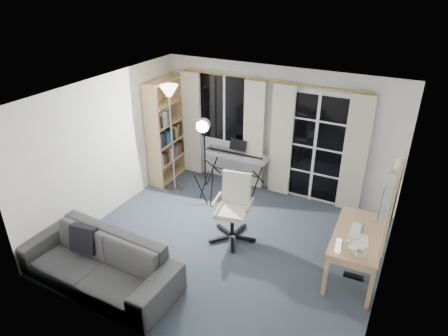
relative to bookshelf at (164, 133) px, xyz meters
The scene contains 17 objects.
floor 2.74m from the bookshelf, 33.94° to the right, with size 4.50×4.00×0.02m, color #36424E.
window 1.31m from the bookshelf, 26.77° to the left, with size 1.20×0.08×1.40m.
french_door 2.93m from the bookshelf, 10.68° to the left, with size 1.32×0.09×2.11m.
curtains 2.04m from the bookshelf, 12.75° to the left, with size 3.60×0.07×2.13m.
bookshelf is the anchor object (origin of this frame).
torchiere_lamp 0.88m from the bookshelf, 38.70° to the right, with size 0.34×0.34×2.07m.
keyboard_piano 1.50m from the bookshelf, 10.46° to the left, with size 1.26×0.62×0.91m.
studio_light 1.40m from the bookshelf, 24.02° to the right, with size 0.36×0.37×1.69m.
office_chair 2.42m from the bookshelf, 28.30° to the right, with size 0.75×0.75×1.09m.
desk 4.19m from the bookshelf, 16.50° to the right, with size 0.69×1.29×0.68m.
monitor 4.27m from the bookshelf, ahead, with size 0.17×0.49×0.43m.
desk_clutter 4.22m from the bookshelf, 19.57° to the right, with size 0.38×0.78×0.86m.
mug 4.44m from the bookshelf, 22.33° to the right, with size 0.11×0.09×0.11m, color silver.
wall_mirror 4.73m from the bookshelf, 22.27° to the right, with size 0.04×0.94×0.74m.
framed_print 4.49m from the bookshelf, 11.43° to the right, with size 0.03×0.42×0.32m.
wall_shelf 4.32m from the bookshelf, ahead, with size 0.16×0.30×0.18m.
sofa 3.17m from the bookshelf, 72.31° to the right, with size 2.32×0.75×0.90m.
Camera 1 is at (2.30, -4.51, 3.90)m, focal length 32.00 mm.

